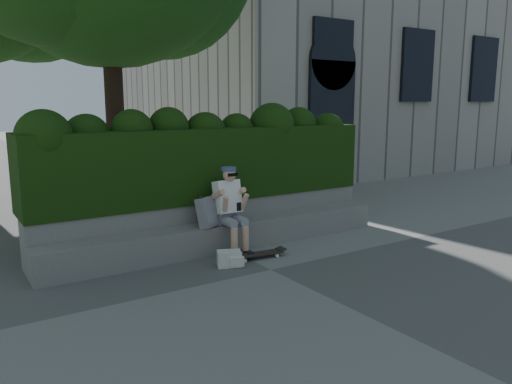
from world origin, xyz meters
TOP-DOWN VIEW (x-y plane):
  - ground at (0.00, 0.00)m, footprint 80.00×80.00m
  - bench_ledge at (0.00, 1.25)m, footprint 6.00×0.45m
  - planter_wall at (0.00, 1.73)m, footprint 6.00×0.50m
  - hedge at (0.00, 1.95)m, footprint 6.00×1.00m
  - person at (-0.06, 1.07)m, footprint 0.40×0.76m
  - skateboard at (0.15, 0.54)m, footprint 0.81×0.28m
  - backpack_plaid at (-0.41, 1.15)m, footprint 0.36×0.29m
  - backpack_ground at (-0.41, 0.48)m, footprint 0.42×0.36m

SIDE VIEW (x-z plane):
  - ground at x=0.00m, z-range 0.00..0.00m
  - skateboard at x=0.15m, z-range 0.03..0.11m
  - backpack_ground at x=-0.41m, z-range 0.00..0.23m
  - bench_ledge at x=0.00m, z-range 0.00..0.45m
  - planter_wall at x=0.00m, z-range 0.00..0.75m
  - backpack_plaid at x=-0.41m, z-range 0.45..0.92m
  - person at x=-0.06m, z-range 0.06..1.44m
  - hedge at x=0.00m, z-range 0.75..1.95m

